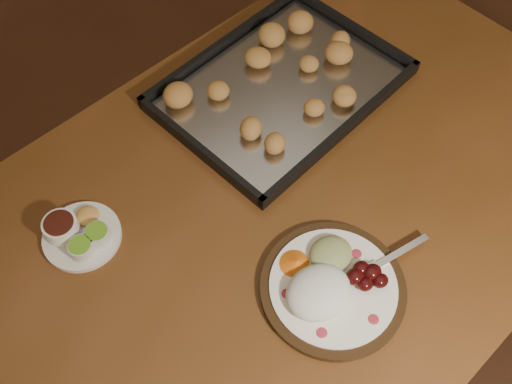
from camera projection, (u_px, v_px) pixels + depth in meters
ground at (237, 270)px, 1.83m from camera, size 4.00×4.00×0.00m
dining_table at (270, 232)px, 1.17m from camera, size 1.63×1.15×0.75m
dinner_plate at (330, 285)px, 0.98m from camera, size 0.33×0.25×0.06m
condiment_saucer at (78, 234)px, 1.04m from camera, size 0.14×0.14×0.05m
baking_tray at (281, 85)px, 1.23m from camera, size 0.57×0.47×0.05m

